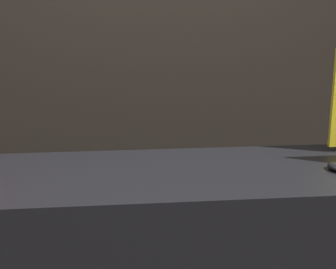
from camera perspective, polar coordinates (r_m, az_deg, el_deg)
wall_back at (r=3.00m, az=-2.65°, el=10.74°), size 8.00×0.05×2.80m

